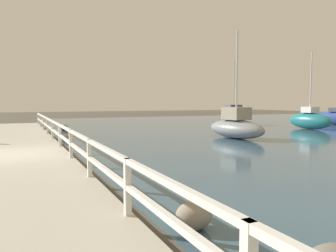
{
  "coord_description": "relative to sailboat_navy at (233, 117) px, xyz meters",
  "views": [
    {
      "loc": [
        0.33,
        -12.2,
        2.03
      ],
      "look_at": [
        4.96,
        -2.2,
        1.22
      ],
      "focal_mm": 35.0,
      "sensor_mm": 36.0,
      "label": 1
    }
  ],
  "objects": [
    {
      "name": "dock_walkway",
      "position": [
        -18.12,
        -12.15,
        -0.6
      ],
      "size": [
        3.94,
        36.0,
        0.25
      ],
      "color": "#B2AD9E",
      "rests_on": "ground"
    },
    {
      "name": "sailboat_navy",
      "position": [
        0.0,
        0.0,
        0.0
      ],
      "size": [
        2.43,
        4.13,
        5.68
      ],
      "rotation": [
        0.0,
        0.0,
        -0.24
      ],
      "color": "#192347",
      "rests_on": "water_surface"
    },
    {
      "name": "boulder_downstream",
      "position": [
        -14.76,
        0.11,
        -0.5
      ],
      "size": [
        0.6,
        0.54,
        0.45
      ],
      "color": "gray",
      "rests_on": "ground"
    },
    {
      "name": "sailboat_gray",
      "position": [
        -6.68,
        -9.41,
        -0.07
      ],
      "size": [
        1.95,
        4.2,
        5.98
      ],
      "rotation": [
        0.0,
        0.0,
        0.09
      ],
      "color": "gray",
      "rests_on": "water_surface"
    },
    {
      "name": "railing",
      "position": [
        -16.25,
        -12.15,
        0.15
      ],
      "size": [
        0.1,
        32.5,
        0.9
      ],
      "color": "white",
      "rests_on": "dock_walkway"
    },
    {
      "name": "ground_plane",
      "position": [
        -18.12,
        -12.15,
        -0.73
      ],
      "size": [
        120.0,
        120.0,
        0.0
      ],
      "primitive_type": "plane",
      "color": "#4C473D"
    },
    {
      "name": "boulder_mid_strip",
      "position": [
        -15.27,
        -19.9,
        -0.5
      ],
      "size": [
        0.59,
        0.53,
        0.45
      ],
      "color": "gray",
      "rests_on": "ground"
    },
    {
      "name": "boulder_near_dock",
      "position": [
        -15.54,
        -6.51,
        -0.56
      ],
      "size": [
        0.43,
        0.39,
        0.33
      ],
      "color": "gray",
      "rests_on": "ground"
    },
    {
      "name": "sailboat_teal",
      "position": [
        2.14,
        -6.6,
        -0.03
      ],
      "size": [
        1.39,
        3.71,
        5.72
      ],
      "rotation": [
        0.0,
        0.0,
        0.02
      ],
      "color": "#1E707A",
      "rests_on": "water_surface"
    }
  ]
}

